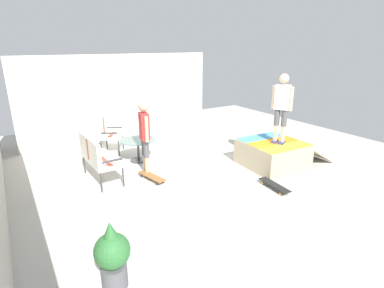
{
  "coord_description": "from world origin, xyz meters",
  "views": [
    {
      "loc": [
        -5.36,
        3.64,
        2.89
      ],
      "look_at": [
        0.2,
        0.14,
        0.7
      ],
      "focal_mm": 28.35,
      "sensor_mm": 36.0,
      "label": 1
    }
  ],
  "objects": [
    {
      "name": "person_watching",
      "position": [
        0.67,
        1.09,
        1.0
      ],
      "size": [
        0.47,
        0.28,
        1.7
      ],
      "color": "silver",
      "rests_on": "ground_plane"
    },
    {
      "name": "patio_table",
      "position": [
        1.56,
        0.91,
        0.4
      ],
      "size": [
        0.9,
        0.9,
        0.57
      ],
      "color": "#38383D",
      "rests_on": "ground_plane"
    },
    {
      "name": "patio_bench",
      "position": [
        0.91,
        2.13,
        0.62
      ],
      "size": [
        1.27,
        0.61,
        1.02
      ],
      "color": "#38383D",
      "rests_on": "ground_plane"
    },
    {
      "name": "skateboard_spare",
      "position": [
        -1.45,
        -0.85,
        0.08
      ],
      "size": [
        0.82,
        0.28,
        0.1
      ],
      "color": "black",
      "rests_on": "ground_plane"
    },
    {
      "name": "skate_ramp",
      "position": [
        -0.51,
        -1.78,
        0.31
      ],
      "size": [
        1.45,
        2.23,
        0.63
      ],
      "color": "tan",
      "rests_on": "ground_plane"
    },
    {
      "name": "skateboard_by_bench",
      "position": [
        0.31,
        1.12,
        0.08
      ],
      "size": [
        0.82,
        0.36,
        0.1
      ],
      "color": "brown",
      "rests_on": "ground_plane"
    },
    {
      "name": "potted_plant",
      "position": [
        -2.27,
        2.83,
        0.47
      ],
      "size": [
        0.44,
        0.44,
        0.92
      ],
      "color": "#515156",
      "rests_on": "ground_plane"
    },
    {
      "name": "patio_chair_near_house",
      "position": [
        2.6,
        1.36,
        0.61
      ],
      "size": [
        0.82,
        0.8,
        1.02
      ],
      "color": "#38383D",
      "rests_on": "ground_plane"
    },
    {
      "name": "ground_plane",
      "position": [
        0.0,
        0.0,
        -0.05
      ],
      "size": [
        12.0,
        12.0,
        0.1
      ],
      "primitive_type": "cube",
      "color": "beige"
    },
    {
      "name": "house_facade",
      "position": [
        3.8,
        0.49,
        1.3
      ],
      "size": [
        0.23,
        6.0,
        2.59
      ],
      "color": "silver",
      "rests_on": "ground_plane"
    },
    {
      "name": "person_skater",
      "position": [
        -0.64,
        -1.77,
        1.57
      ],
      "size": [
        0.44,
        0.34,
        1.62
      ],
      "color": "navy",
      "rests_on": "skate_ramp"
    }
  ]
}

